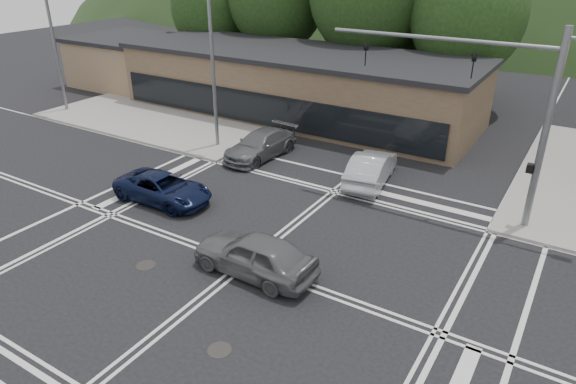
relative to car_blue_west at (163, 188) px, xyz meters
The scene contains 15 objects.
ground 6.56m from the car_blue_west, 19.79° to the right, with size 120.00×120.00×0.00m, color black.
sidewalk_nw 15.57m from the car_blue_west, 124.71° to the left, with size 16.00×16.00×0.15m, color gray.
commercial_row 14.97m from the car_blue_west, 97.17° to the left, with size 24.00×8.00×4.00m, color brown.
commercial_nw 23.22m from the car_blue_west, 140.37° to the left, with size 8.00×7.00×3.60m, color #846B4F.
hill_north 88.01m from the car_blue_west, 86.00° to the left, with size 252.00×126.00×140.00m, color #1F3518.
tree_n_c 23.66m from the car_blue_west, 71.86° to the left, with size 7.60×7.60×10.87m.
tree_n_d 25.52m from the car_blue_west, 123.69° to the left, with size 6.80×6.80×9.76m.
streetlight_nw 8.42m from the car_blue_west, 108.72° to the left, with size 2.50×0.25×9.00m.
streetlight_w 17.75m from the car_blue_west, 156.74° to the left, with size 2.50×0.25×9.00m.
signal_mast_ne 15.06m from the car_blue_west, 24.60° to the left, with size 11.65×0.30×8.00m.
car_blue_west is the anchor object (origin of this frame).
car_grey_center 7.25m from the car_blue_west, 20.25° to the right, with size 1.84×4.57×1.56m, color #5B5E60.
car_queue_a 9.85m from the car_blue_west, 43.57° to the left, with size 1.61×4.62×1.52m, color #ADB1B5.
car_queue_b 16.70m from the car_blue_west, 62.60° to the left, with size 1.93×4.81×1.64m, color silver.
car_northbound 6.82m from the car_blue_west, 84.63° to the left, with size 1.98×4.87×1.41m, color #57595C.
Camera 1 is at (9.62, -12.58, 10.46)m, focal length 32.00 mm.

